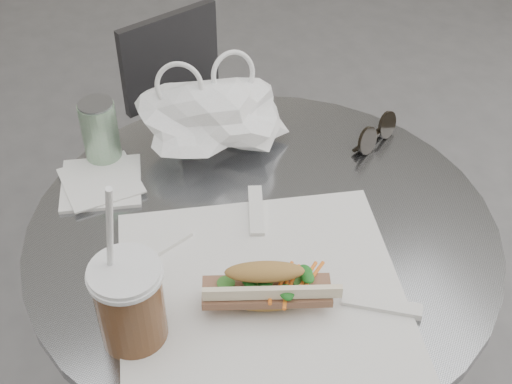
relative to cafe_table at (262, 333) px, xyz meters
name	(u,v)px	position (x,y,z in m)	size (l,w,h in m)	color
cafe_table	(262,333)	(0.00, 0.00, 0.00)	(0.76, 0.76, 0.74)	slate
chair_far	(204,159)	(0.13, 0.72, -0.16)	(0.37, 0.40, 0.69)	#303033
sandwich_paper	(261,292)	(-0.05, -0.12, 0.28)	(0.41, 0.39, 0.00)	white
banh_mi	(266,287)	(-0.06, -0.15, 0.31)	(0.24, 0.16, 0.08)	#B18043
iced_coffee	(130,302)	(-0.24, -0.13, 0.34)	(0.10, 0.10, 0.29)	brown
sunglasses	(376,134)	(0.28, 0.13, 0.29)	(0.11, 0.07, 0.05)	black
plastic_bag	(212,117)	(0.00, 0.24, 0.34)	(0.24, 0.19, 0.12)	white
napkin_stack	(101,182)	(-0.22, 0.20, 0.28)	(0.16, 0.16, 0.01)	white
drink_can	(100,132)	(-0.19, 0.27, 0.33)	(0.06, 0.06, 0.12)	#59985D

